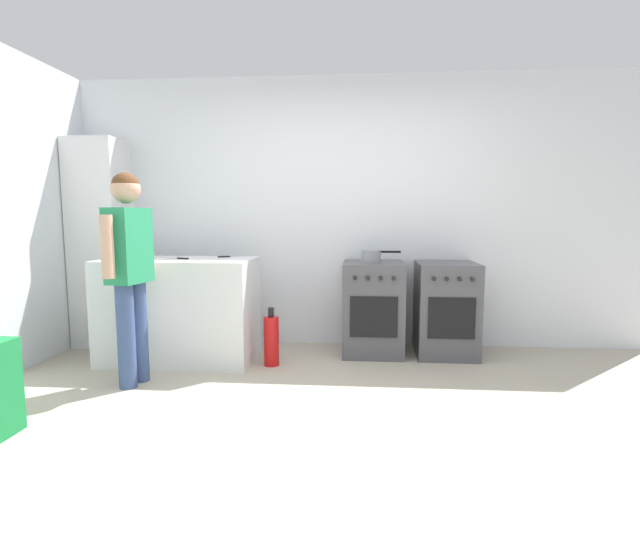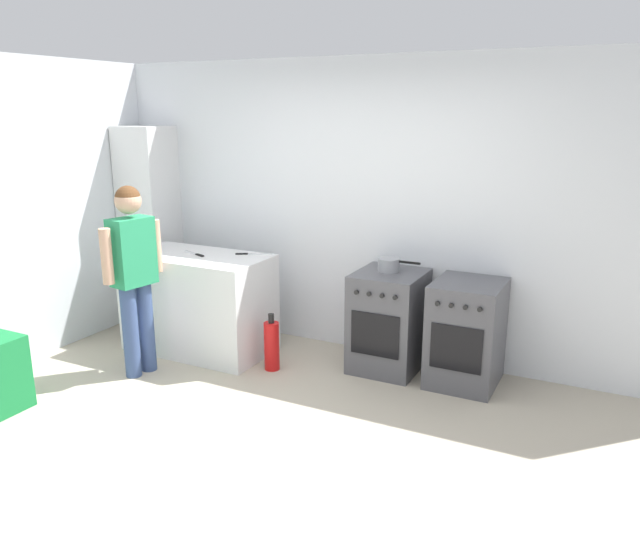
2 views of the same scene
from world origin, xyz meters
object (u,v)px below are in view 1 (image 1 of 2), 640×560
(knife_chef, at_px, (175,258))
(fire_extinguisher, at_px, (271,340))
(pot, at_px, (371,256))
(larder_cabinet, at_px, (101,244))
(oven_left, at_px, (373,308))
(oven_right, at_px, (446,309))
(person, at_px, (129,261))
(knife_carving, at_px, (234,257))

(knife_chef, relative_size, fire_extinguisher, 0.60)
(pot, relative_size, larder_cabinet, 0.18)
(oven_left, bearing_deg, knife_chef, -168.28)
(pot, bearing_deg, oven_right, -2.99)
(knife_chef, xyz_separation_m, person, (-0.09, -0.68, 0.03))
(knife_chef, bearing_deg, fire_extinguisher, -7.79)
(oven_right, height_order, fire_extinguisher, oven_right)
(person, bearing_deg, larder_cabinet, 125.97)
(oven_left, height_order, larder_cabinet, larder_cabinet)
(oven_right, bearing_deg, knife_carving, -176.16)
(knife_chef, bearing_deg, person, -97.29)
(oven_right, xyz_separation_m, pot, (-0.68, 0.04, 0.48))
(oven_right, distance_m, pot, 0.84)
(oven_left, xyz_separation_m, pot, (-0.02, 0.04, 0.48))
(person, bearing_deg, pot, 30.89)
(oven_right, height_order, person, person)
(oven_right, relative_size, larder_cabinet, 0.42)
(person, distance_m, fire_extinguisher, 1.32)
(person, bearing_deg, knife_chef, 82.71)
(pot, bearing_deg, knife_chef, -167.00)
(knife_chef, xyz_separation_m, knife_carving, (0.47, 0.23, -0.00))
(pot, height_order, knife_chef, pot)
(knife_chef, relative_size, person, 0.19)
(oven_left, bearing_deg, oven_right, -0.00)
(fire_extinguisher, bearing_deg, oven_right, 17.31)
(oven_right, xyz_separation_m, knife_carving, (-1.93, -0.13, 0.48))
(oven_left, xyz_separation_m, person, (-1.82, -1.04, 0.51))
(knife_chef, relative_size, knife_carving, 0.99)
(knife_carving, bearing_deg, oven_right, 3.84)
(knife_carving, bearing_deg, person, -121.35)
(oven_right, bearing_deg, pot, 177.01)
(oven_right, bearing_deg, larder_cabinet, 178.24)
(knife_chef, height_order, larder_cabinet, larder_cabinet)
(pot, relative_size, knife_carving, 1.20)
(pot, distance_m, knife_carving, 1.26)
(oven_left, distance_m, pot, 0.48)
(knife_chef, distance_m, person, 0.69)
(pot, relative_size, person, 0.23)
(larder_cabinet, bearing_deg, oven_right, -1.76)
(oven_left, height_order, person, person)
(fire_extinguisher, relative_size, larder_cabinet, 0.25)
(pot, height_order, person, person)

